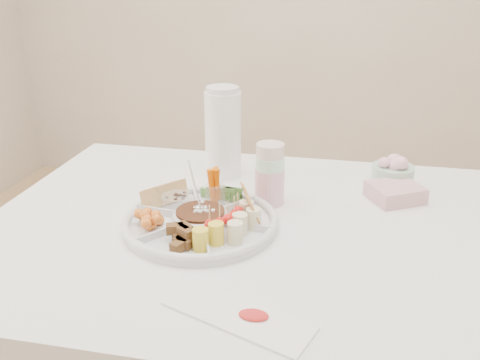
# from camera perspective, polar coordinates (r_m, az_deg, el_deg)

# --- Properties ---
(dining_table) EXTENTS (1.52, 1.02, 0.76)m
(dining_table) POSITION_cam_1_polar(r_m,az_deg,el_deg) (1.50, 4.20, -18.15)
(dining_table) COLOR white
(dining_table) RESTS_ON floor
(party_tray) EXTENTS (0.43, 0.43, 0.04)m
(party_tray) POSITION_cam_1_polar(r_m,az_deg,el_deg) (1.27, -4.46, -4.38)
(party_tray) COLOR white
(party_tray) RESTS_ON dining_table
(bean_dip) EXTENTS (0.14, 0.14, 0.04)m
(bean_dip) POSITION_cam_1_polar(r_m,az_deg,el_deg) (1.27, -4.47, -4.07)
(bean_dip) COLOR #532B0F
(bean_dip) RESTS_ON party_tray
(tortillas) EXTENTS (0.12, 0.12, 0.07)m
(tortillas) POSITION_cam_1_polar(r_m,az_deg,el_deg) (1.28, 1.32, -3.05)
(tortillas) COLOR tan
(tortillas) RESTS_ON party_tray
(carrot_cucumber) EXTENTS (0.12, 0.12, 0.10)m
(carrot_cucumber) POSITION_cam_1_polar(r_m,az_deg,el_deg) (1.36, -2.30, -0.47)
(carrot_cucumber) COLOR #E35E00
(carrot_cucumber) RESTS_ON party_tray
(pita_raisins) EXTENTS (0.13, 0.13, 0.06)m
(pita_raisins) POSITION_cam_1_polar(r_m,az_deg,el_deg) (1.36, -7.73, -1.63)
(pita_raisins) COLOR tan
(pita_raisins) RESTS_ON party_tray
(cherries) EXTENTS (0.13, 0.13, 0.05)m
(cherries) POSITION_cam_1_polar(r_m,az_deg,el_deg) (1.26, -10.38, -4.25)
(cherries) COLOR gold
(cherries) RESTS_ON party_tray
(granola_chunks) EXTENTS (0.12, 0.12, 0.05)m
(granola_chunks) POSITION_cam_1_polar(r_m,az_deg,el_deg) (1.16, -7.09, -6.53)
(granola_chunks) COLOR brown
(granola_chunks) RESTS_ON party_tray
(banana_tomato) EXTENTS (0.13, 0.13, 0.10)m
(banana_tomato) POSITION_cam_1_polar(r_m,az_deg,el_deg) (1.16, -0.71, -5.02)
(banana_tomato) COLOR #DAD97B
(banana_tomato) RESTS_ON party_tray
(cup_stack) EXTENTS (0.10, 0.10, 0.22)m
(cup_stack) POSITION_cam_1_polar(r_m,az_deg,el_deg) (1.36, 3.39, 1.70)
(cup_stack) COLOR silver
(cup_stack) RESTS_ON dining_table
(thermos) EXTENTS (0.13, 0.13, 0.28)m
(thermos) POSITION_cam_1_polar(r_m,az_deg,el_deg) (1.54, -1.92, 5.45)
(thermos) COLOR white
(thermos) RESTS_ON dining_table
(flower_bowl) EXTENTS (0.14, 0.14, 0.09)m
(flower_bowl) POSITION_cam_1_polar(r_m,az_deg,el_deg) (1.56, 16.79, 1.00)
(flower_bowl) COLOR #90C3A4
(flower_bowl) RESTS_ON dining_table
(napkin_stack) EXTENTS (0.17, 0.17, 0.04)m
(napkin_stack) POSITION_cam_1_polar(r_m,az_deg,el_deg) (1.48, 17.02, -1.35)
(napkin_stack) COLOR #D7A2A8
(napkin_stack) RESTS_ON dining_table
(placemat) EXTENTS (0.30, 0.19, 0.01)m
(placemat) POSITION_cam_1_polar(r_m,az_deg,el_deg) (0.98, -0.26, -14.99)
(placemat) COLOR white
(placemat) RESTS_ON dining_table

